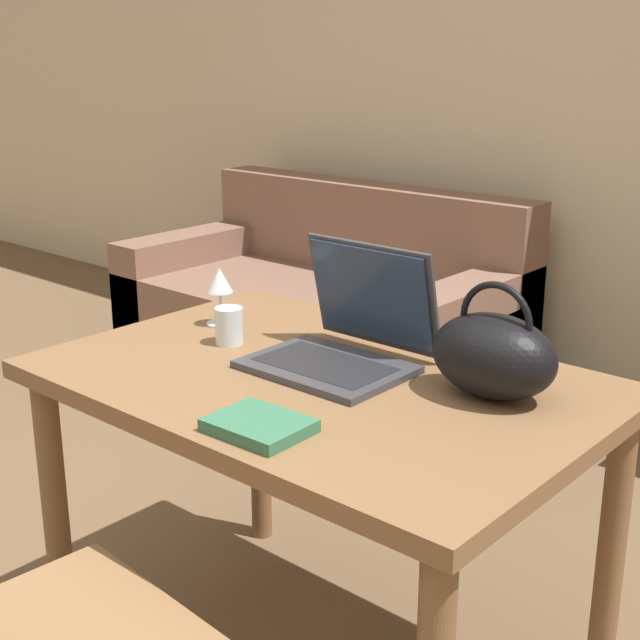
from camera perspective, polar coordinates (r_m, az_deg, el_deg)
name	(u,v)px	position (r m, az deg, el deg)	size (l,w,h in m)	color
dining_table	(321,417)	(1.93, 0.07, -6.22)	(1.18, 0.80, 0.74)	brown
chair	(1,632)	(1.62, -19.73, -18.27)	(0.47, 0.47, 0.92)	olive
couch	(322,314)	(3.92, 0.16, 0.39)	(1.70, 0.91, 0.82)	#7F5B4C
laptop	(349,332)	(1.95, 1.84, -0.79)	(0.34, 0.32, 0.26)	#38383D
drinking_glass	(229,326)	(2.08, -5.85, -0.37)	(0.07, 0.07, 0.09)	silver
wine_glass	(220,285)	(2.21, -6.43, 2.23)	(0.07, 0.07, 0.15)	silver
handbag	(494,354)	(1.78, 11.05, -2.18)	(0.26, 0.18, 0.24)	black
book	(259,425)	(1.62, -3.91, -6.75)	(0.18, 0.14, 0.02)	#336B4C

